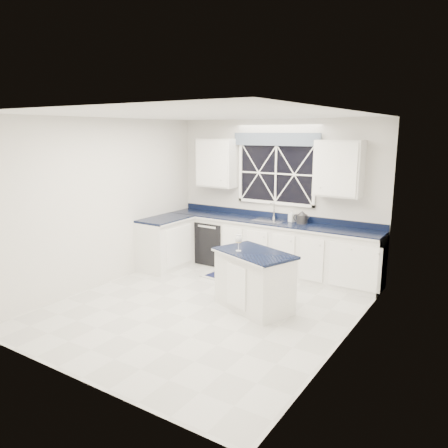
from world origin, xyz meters
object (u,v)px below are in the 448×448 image
Objects in this scene: soap_bottle at (292,216)px; kettle at (302,218)px; faucet at (274,210)px; wine_glass at (238,240)px; dishwasher at (217,241)px; island at (254,280)px.

kettle is at bearing -13.80° from soap_bottle.
faucet is 0.97× the size of kettle.
faucet is 1.92m from wine_glass.
dishwasher is at bearing -169.98° from faucet.
kettle is (1.69, 0.09, 0.63)m from dishwasher.
faucet is at bearing 171.47° from soap_bottle.
island is at bearing -87.45° from kettle.
dishwasher is 1.31m from faucet.
dishwasher is 1.81m from kettle.
soap_bottle is at bearing 5.25° from dishwasher.
soap_bottle reaches higher than island.
soap_bottle is at bearing 168.31° from kettle.
wine_glass is (1.49, -1.68, 0.59)m from dishwasher.
kettle is at bearing 83.42° from wine_glass.
soap_bottle is at bearing 117.71° from island.
wine_glass is (-0.20, -1.77, -0.04)m from kettle.
kettle is (0.59, -0.11, -0.06)m from faucet.
kettle is at bearing -10.39° from faucet.
island is 1.80m from kettle.
kettle is 0.21m from soap_bottle.
faucet is at bearing 10.02° from dishwasher.
faucet is at bearing 129.14° from island.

